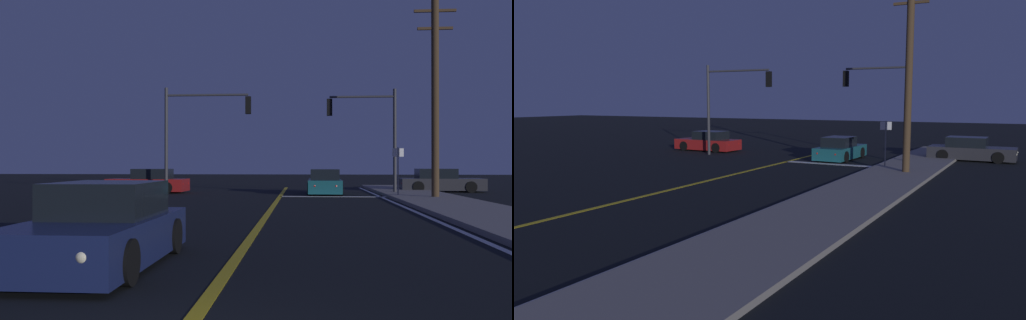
% 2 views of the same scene
% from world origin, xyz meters
% --- Properties ---
extents(sidewalk_right, '(3.20, 45.44, 0.15)m').
position_xyz_m(sidewalk_right, '(6.79, 12.62, 0.07)').
color(sidewalk_right, gray).
rests_on(sidewalk_right, ground).
extents(lane_line_center, '(0.20, 42.91, 0.01)m').
position_xyz_m(lane_line_center, '(0.00, 12.62, 0.01)').
color(lane_line_center, gold).
rests_on(lane_line_center, ground).
extents(lane_line_edge_right, '(0.16, 42.91, 0.01)m').
position_xyz_m(lane_line_edge_right, '(4.94, 12.62, 0.01)').
color(lane_line_edge_right, white).
rests_on(lane_line_edge_right, ground).
extents(stop_bar, '(5.19, 0.50, 0.01)m').
position_xyz_m(stop_bar, '(2.60, 23.74, 0.01)').
color(stop_bar, white).
rests_on(stop_bar, ground).
extents(car_lead_oncoming_red, '(4.48, 2.08, 1.34)m').
position_xyz_m(car_lead_oncoming_red, '(-7.50, 26.73, 0.58)').
color(car_lead_oncoming_red, maroon).
rests_on(car_lead_oncoming_red, ground).
extents(car_side_waiting_charcoal, '(4.74, 2.00, 1.34)m').
position_xyz_m(car_side_waiting_charcoal, '(9.04, 29.13, 0.58)').
color(car_side_waiting_charcoal, '#2D2D33').
rests_on(car_side_waiting_charcoal, ground).
extents(car_following_oncoming_teal, '(1.91, 4.34, 1.34)m').
position_xyz_m(car_following_oncoming_teal, '(2.30, 25.99, 0.58)').
color(car_following_oncoming_teal, '#195960').
rests_on(car_following_oncoming_teal, ground).
extents(traffic_signal_near_right, '(3.66, 0.28, 5.60)m').
position_xyz_m(traffic_signal_near_right, '(4.68, 26.04, 3.73)').
color(traffic_signal_near_right, '#38383D').
rests_on(traffic_signal_near_right, ground).
extents(traffic_signal_far_left, '(4.54, 0.28, 5.60)m').
position_xyz_m(traffic_signal_far_left, '(-4.33, 24.64, 3.78)').
color(traffic_signal_far_left, '#38383D').
rests_on(traffic_signal_far_left, ground).
extents(utility_pole_right, '(1.86, 0.33, 9.15)m').
position_xyz_m(utility_pole_right, '(7.09, 21.71, 4.74)').
color(utility_pole_right, '#4C3823').
rests_on(utility_pole_right, ground).
extents(street_sign_corner, '(0.56, 0.13, 2.42)m').
position_xyz_m(street_sign_corner, '(5.69, 23.24, 1.63)').
color(street_sign_corner, slate).
rests_on(street_sign_corner, ground).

